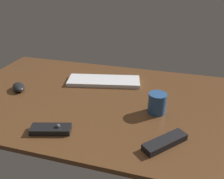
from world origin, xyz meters
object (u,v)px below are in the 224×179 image
Objects in this scene: coffee_mug at (157,103)px; media_remote at (51,129)px; computer_mouse at (19,87)px; tv_remote at (165,142)px; keyboard at (104,81)px.

media_remote is at bearing -146.46° from coffee_mug.
computer_mouse reaches higher than tv_remote.
coffee_mug reaches higher than computer_mouse.
computer_mouse is 42.39cm from media_remote.
computer_mouse is (-39.49, -20.58, 0.81)cm from keyboard.
media_remote is at bearing 137.97° from tv_remote.
computer_mouse is at bearing -164.32° from keyboard.
computer_mouse is 79.00cm from tv_remote.
computer_mouse is 0.61× the size of media_remote.
keyboard is at bearing 66.95° from media_remote.
computer_mouse is 0.56× the size of tv_remote.
computer_mouse is at bearing 126.03° from media_remote.
tv_remote is at bearing 27.76° from computer_mouse.
keyboard is 3.95× the size of computer_mouse.
keyboard is 47.49cm from media_remote.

